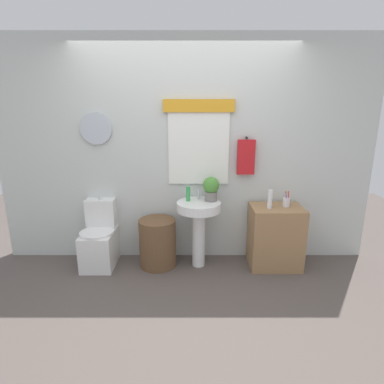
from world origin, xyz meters
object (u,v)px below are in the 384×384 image
Objects in this scene: pedestal_sink at (198,219)px; lotion_bottle at (270,199)px; laundry_hamper at (157,243)px; wooden_cabinet at (275,237)px; toilet at (100,240)px; toothbrush_cup at (286,202)px; soap_bottle at (188,194)px; potted_plant at (211,188)px.

pedestal_sink is 3.69× the size of lotion_bottle.
laundry_hamper is 0.56m from pedestal_sink.
wooden_cabinet is at bearing 0.00° from pedestal_sink.
toothbrush_cup is (2.16, -0.01, 0.48)m from toilet.
wooden_cabinet is 0.48m from lotion_bottle.
soap_bottle reaches higher than pedestal_sink.
potted_plant reaches higher than toothbrush_cup.
lotion_bottle is at bearing -163.64° from toothbrush_cup.
laundry_hamper is at bearing 178.19° from lotion_bottle.
soap_bottle is 0.61× the size of potted_plant.
potted_plant is 1.50× the size of toothbrush_cup.
toilet reaches higher than pedestal_sink.
potted_plant reaches higher than toilet.
lotion_bottle is 0.22m from toothbrush_cup.
lotion_bottle is (1.95, -0.07, 0.53)m from toilet.
toothbrush_cup is at bearing -2.69° from potted_plant.
potted_plant reaches higher than wooden_cabinet.
toilet is at bearing 178.37° from pedestal_sink.
potted_plant is 1.31× the size of lotion_bottle.
lotion_bottle is at bearing -2.90° from pedestal_sink.
toothbrush_cup reaches higher than wooden_cabinet.
wooden_cabinet is 4.27× the size of soap_bottle.
soap_bottle reaches higher than wooden_cabinet.
toilet is at bearing 177.85° from lotion_bottle.
pedestal_sink is 0.38m from potted_plant.
soap_bottle is (-1.01, 0.05, 0.50)m from wooden_cabinet.
soap_bottle is 1.12m from toothbrush_cup.
wooden_cabinet is (1.37, 0.00, 0.08)m from laundry_hamper.
laundry_hamper is 2.04× the size of potted_plant.
toilet is 2.21m from toothbrush_cup.
laundry_hamper is at bearing -179.23° from toothbrush_cup.
lotion_bottle is at bearing -8.74° from potted_plant.
lotion_bottle reaches higher than toothbrush_cup.
pedestal_sink is (1.16, -0.03, 0.28)m from toilet.
potted_plant is 0.87m from toothbrush_cup.
wooden_cabinet is 2.61× the size of potted_plant.
soap_bottle is (-0.12, 0.05, 0.28)m from pedestal_sink.
toilet is at bearing 179.07° from wooden_cabinet.
laundry_hamper is at bearing -174.46° from potted_plant.
laundry_hamper is 3.07× the size of toothbrush_cup.
lotion_bottle is at bearing -5.65° from soap_bottle.
lotion_bottle reaches higher than laundry_hamper.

